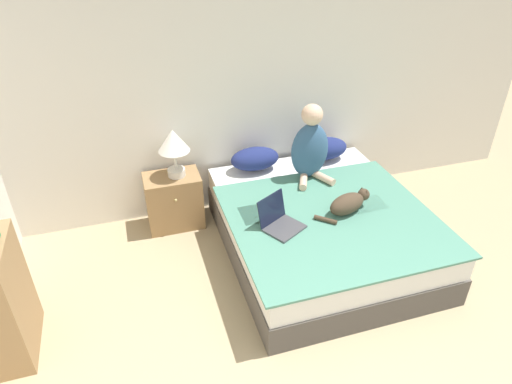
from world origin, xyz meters
TOP-DOWN VIEW (x-y plane):
  - wall_back at (0.00, 3.44)m, footprint 6.03×0.05m
  - bed at (0.19, 2.36)m, footprint 1.73×2.00m
  - pillow_near at (-0.19, 3.19)m, footprint 0.49×0.30m
  - pillow_far at (0.57, 3.19)m, footprint 0.49×0.30m
  - person_sitting at (0.26, 2.89)m, footprint 0.38×0.36m
  - cat_tabby at (0.35, 2.22)m, footprint 0.55×0.29m
  - laptop_open at (-0.28, 2.19)m, footprint 0.41×0.41m
  - nightstand at (-1.03, 3.19)m, footprint 0.54×0.37m
  - table_lamp at (-0.98, 3.19)m, footprint 0.29×0.29m
  - bookshelf at (-2.36, 2.01)m, footprint 0.25×0.60m

SIDE VIEW (x-z plane):
  - bed at x=0.19m, z-range 0.00..0.50m
  - nightstand at x=-1.03m, z-range 0.00..0.56m
  - bookshelf at x=-2.36m, z-range 0.00..0.93m
  - laptop_open at x=-0.28m, z-range 0.43..0.69m
  - cat_tabby at x=0.35m, z-range 0.51..0.68m
  - pillow_near at x=-0.19m, z-range 0.50..0.72m
  - pillow_far at x=0.57m, z-range 0.50..0.72m
  - person_sitting at x=0.26m, z-range 0.45..1.20m
  - table_lamp at x=-0.98m, z-range 0.66..1.14m
  - wall_back at x=0.00m, z-range 0.00..2.55m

